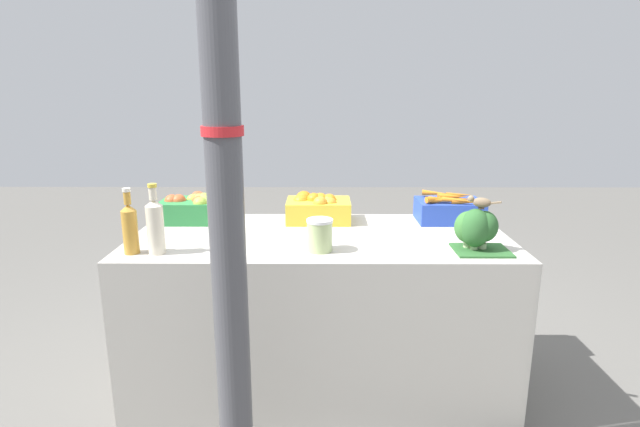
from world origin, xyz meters
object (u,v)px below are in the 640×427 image
(carrot_crate, at_px, (449,209))
(juice_bottle_amber, at_px, (130,227))
(support_pole, at_px, (224,169))
(sparrow_bird, at_px, (481,202))
(apple_crate, at_px, (194,207))
(pickle_jar, at_px, (319,235))
(orange_crate, at_px, (317,208))
(broccoli_pile, at_px, (476,229))
(juice_bottle_cloudy, at_px, (155,225))

(carrot_crate, bearing_deg, juice_bottle_amber, -160.17)
(carrot_crate, bearing_deg, support_pole, -135.58)
(support_pole, xyz_separation_m, sparrow_bird, (0.93, 0.45, -0.20))
(apple_crate, height_order, sparrow_bird, sparrow_bird)
(juice_bottle_amber, distance_m, sparrow_bird, 1.40)
(pickle_jar, bearing_deg, support_pole, -122.72)
(orange_crate, relative_size, juice_bottle_amber, 1.18)
(support_pole, xyz_separation_m, orange_crate, (0.27, 0.91, -0.34))
(support_pole, bearing_deg, broccoli_pile, 26.10)
(support_pole, bearing_deg, carrot_crate, 44.42)
(broccoli_pile, height_order, sparrow_bird, sparrow_bird)
(apple_crate, distance_m, juice_bottle_cloudy, 0.51)
(orange_crate, bearing_deg, sparrow_bird, -35.44)
(juice_bottle_cloudy, xyz_separation_m, sparrow_bird, (1.30, 0.04, 0.08))
(support_pole, xyz_separation_m, juice_bottle_cloudy, (-0.37, 0.41, -0.29))
(broccoli_pile, distance_m, pickle_jar, 0.64)
(support_pole, relative_size, sparrow_bird, 18.06)
(juice_bottle_amber, height_order, juice_bottle_cloudy, juice_bottle_cloudy)
(apple_crate, bearing_deg, orange_crate, 0.15)
(support_pole, bearing_deg, juice_bottle_cloudy, 132.01)
(orange_crate, height_order, carrot_crate, carrot_crate)
(broccoli_pile, bearing_deg, juice_bottle_amber, -178.12)
(support_pole, distance_m, apple_crate, 1.03)
(carrot_crate, bearing_deg, apple_crate, 179.83)
(apple_crate, distance_m, carrot_crate, 1.27)
(apple_crate, relative_size, sparrow_bird, 2.44)
(apple_crate, xyz_separation_m, pickle_jar, (0.62, -0.47, -0.00))
(broccoli_pile, bearing_deg, juice_bottle_cloudy, -177.97)
(apple_crate, bearing_deg, broccoli_pile, -20.06)
(carrot_crate, bearing_deg, broccoli_pile, -90.73)
(juice_bottle_cloudy, relative_size, pickle_jar, 2.13)
(broccoli_pile, distance_m, juice_bottle_amber, 1.39)
(support_pole, distance_m, juice_bottle_amber, 0.69)
(orange_crate, xyz_separation_m, broccoli_pile, (0.65, -0.46, 0.02))
(juice_bottle_cloudy, bearing_deg, orange_crate, 38.53)
(carrot_crate, bearing_deg, orange_crate, 179.53)
(support_pole, height_order, orange_crate, support_pole)
(carrot_crate, distance_m, juice_bottle_cloudy, 1.39)
(support_pole, relative_size, juice_bottle_cloudy, 8.19)
(broccoli_pile, bearing_deg, sparrow_bird, -31.02)
(juice_bottle_cloudy, height_order, sparrow_bird, juice_bottle_cloudy)
(broccoli_pile, distance_m, sparrow_bird, 0.11)
(orange_crate, relative_size, sparrow_bird, 2.44)
(juice_bottle_amber, xyz_separation_m, pickle_jar, (0.75, 0.04, -0.04))
(broccoli_pile, relative_size, juice_bottle_amber, 0.83)
(sparrow_bird, bearing_deg, carrot_crate, -65.84)
(support_pole, bearing_deg, apple_crate, 110.50)
(orange_crate, bearing_deg, pickle_jar, -88.67)
(broccoli_pile, xyz_separation_m, juice_bottle_cloudy, (-1.29, -0.05, 0.03))
(apple_crate, height_order, carrot_crate, carrot_crate)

